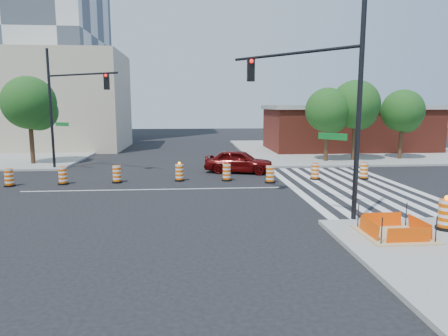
{
  "coord_description": "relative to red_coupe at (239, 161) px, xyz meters",
  "views": [
    {
      "loc": [
        2.17,
        -21.58,
        4.5
      ],
      "look_at": [
        3.77,
        -1.66,
        1.4
      ],
      "focal_mm": 32.0,
      "sensor_mm": 36.0,
      "label": 1
    }
  ],
  "objects": [
    {
      "name": "lane_centerline",
      "position": [
        -5.34,
        -5.2,
        -0.78
      ],
      "size": [
        14.0,
        0.12,
        0.01
      ],
      "primitive_type": "cube",
      "color": "silver",
      "rests_on": "ground"
    },
    {
      "name": "median_drum_6",
      "position": [
        1.41,
        -3.79,
        -0.31
      ],
      "size": [
        0.6,
        0.6,
        1.02
      ],
      "color": "black",
      "rests_on": "ground"
    },
    {
      "name": "pit_drum",
      "position": [
        5.77,
        -13.73,
        -0.12
      ],
      "size": [
        0.63,
        0.63,
        1.24
      ],
      "color": "black",
      "rests_on": "ground"
    },
    {
      "name": "ground",
      "position": [
        -5.34,
        -5.2,
        -0.79
      ],
      "size": [
        120.0,
        120.0,
        0.0
      ],
      "primitive_type": "plane",
      "color": "black",
      "rests_on": "ground"
    },
    {
      "name": "signal_pole_se",
      "position": [
        1.93,
        -10.79,
        4.38
      ],
      "size": [
        4.27,
        4.93,
        8.44
      ],
      "rotation": [
        0.0,
        0.0,
        2.28
      ],
      "color": "black",
      "rests_on": "ground"
    },
    {
      "name": "median_drum_8",
      "position": [
        7.48,
        -3.06,
        -0.31
      ],
      "size": [
        0.6,
        0.6,
        1.02
      ],
      "color": "black",
      "rests_on": "ground"
    },
    {
      "name": "median_drum_2",
      "position": [
        -10.68,
        -3.32,
        -0.31
      ],
      "size": [
        0.6,
        0.6,
        1.02
      ],
      "color": "black",
      "rests_on": "ground"
    },
    {
      "name": "tree_north_e",
      "position": [
        14.22,
        5.17,
        3.14
      ],
      "size": [
        3.47,
        3.45,
        5.86
      ],
      "color": "#382314",
      "rests_on": "ground"
    },
    {
      "name": "median_drum_4",
      "position": [
        -3.96,
        -2.78,
        -0.3
      ],
      "size": [
        0.6,
        0.6,
        1.18
      ],
      "color": "black",
      "rests_on": "ground"
    },
    {
      "name": "excavation_pit",
      "position": [
        3.66,
        -14.2,
        -0.57
      ],
      "size": [
        2.2,
        2.2,
        0.9
      ],
      "color": "tan",
      "rests_on": "ground"
    },
    {
      "name": "tree_north_c",
      "position": [
        7.62,
        4.44,
        3.21
      ],
      "size": [
        3.52,
        3.51,
        5.96
      ],
      "color": "#382314",
      "rests_on": "ground"
    },
    {
      "name": "median_drum_3",
      "position": [
        -7.65,
        -3.05,
        -0.31
      ],
      "size": [
        0.6,
        0.6,
        1.02
      ],
      "color": "black",
      "rests_on": "ground"
    },
    {
      "name": "brick_storefront",
      "position": [
        12.66,
        12.8,
        1.53
      ],
      "size": [
        16.5,
        8.5,
        4.6
      ],
      "color": "maroon",
      "rests_on": "ground"
    },
    {
      "name": "crosswalk_east",
      "position": [
        5.61,
        -5.2,
        -0.78
      ],
      "size": [
        6.75,
        13.5,
        0.01
      ],
      "color": "silver",
      "rests_on": "ground"
    },
    {
      "name": "red_coupe",
      "position": [
        0.0,
        0.0,
        0.0
      ],
      "size": [
        4.98,
        3.12,
        1.58
      ],
      "primitive_type": "imported",
      "rotation": [
        0.0,
        0.0,
        1.28
      ],
      "color": "#520707",
      "rests_on": "ground"
    },
    {
      "name": "signal_pole_nw",
      "position": [
        -11.6,
        1.58,
        4.29
      ],
      "size": [
        5.43,
        3.4,
        8.3
      ],
      "rotation": [
        0.0,
        0.0,
        -0.55
      ],
      "color": "black",
      "rests_on": "ground"
    },
    {
      "name": "sidewalk_ne",
      "position": [
        12.66,
        12.8,
        -0.71
      ],
      "size": [
        22.0,
        22.0,
        0.15
      ],
      "primitive_type": "cube",
      "color": "gray",
      "rests_on": "ground"
    },
    {
      "name": "median_drum_1",
      "position": [
        -13.53,
        -3.67,
        -0.31
      ],
      "size": [
        0.6,
        0.6,
        1.02
      ],
      "color": "black",
      "rests_on": "ground"
    },
    {
      "name": "tree_north_b",
      "position": [
        -15.34,
        4.73,
        3.73
      ],
      "size": [
        3.97,
        3.97,
        6.74
      ],
      "color": "#382314",
      "rests_on": "ground"
    },
    {
      "name": "median_drum_7",
      "position": [
        4.39,
        -2.98,
        -0.31
      ],
      "size": [
        0.6,
        0.6,
        1.02
      ],
      "color": "black",
      "rests_on": "ground"
    },
    {
      "name": "median_drum_5",
      "position": [
        -1.1,
        -2.92,
        -0.31
      ],
      "size": [
        0.6,
        0.6,
        1.02
      ],
      "color": "black",
      "rests_on": "ground"
    },
    {
      "name": "tree_north_d",
      "position": [
        9.96,
        4.64,
        3.63
      ],
      "size": [
        3.87,
        3.87,
        6.58
      ],
      "color": "#382314",
      "rests_on": "ground"
    },
    {
      "name": "beige_midrise",
      "position": [
        -17.34,
        16.8,
        4.21
      ],
      "size": [
        14.0,
        10.0,
        10.0
      ],
      "primitive_type": "cube",
      "color": "#B9AC8D",
      "rests_on": "ground"
    }
  ]
}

